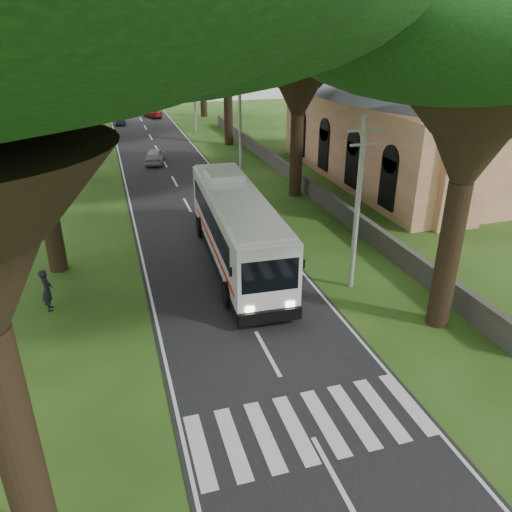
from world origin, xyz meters
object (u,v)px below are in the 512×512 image
at_px(pole_near, 358,203).
at_px(distant_car_b, 118,119).
at_px(church, 409,117).
at_px(distant_car_c, 152,113).
at_px(distant_car_a, 155,156).
at_px(coach_bus, 236,226).
at_px(pole_far, 194,94).
at_px(pole_mid, 240,125).
at_px(pedestrian, 47,290).

distance_m(pole_near, distant_car_b, 48.17).
distance_m(church, distant_car_c, 39.39).
relative_size(pole_near, distant_car_a, 2.07).
bearing_deg(church, distant_car_c, 114.44).
bearing_deg(distant_car_c, coach_bus, 74.79).
distance_m(pole_far, coach_bus, 36.20).
xyz_separation_m(coach_bus, distant_car_b, (-3.97, 43.13, -1.41)).
bearing_deg(church, pole_mid, 160.19).
distance_m(pole_far, pedestrian, 40.63).
distance_m(distant_car_a, pedestrian, 25.42).
bearing_deg(distant_car_b, pole_mid, -78.18).
bearing_deg(pole_far, coach_bus, -97.21).
relative_size(pole_near, pole_far, 1.00).
xyz_separation_m(pole_mid, pole_far, (0.00, 20.00, 0.00)).
xyz_separation_m(distant_car_b, pedestrian, (-5.15, -45.41, 0.34)).
bearing_deg(pole_near, church, 51.50).
bearing_deg(distant_car_a, pedestrian, 85.75).
relative_size(pole_far, coach_bus, 0.62).
distance_m(pole_mid, pedestrian, 22.92).
xyz_separation_m(pole_mid, distant_car_c, (-3.84, 31.19, -3.55)).
distance_m(pole_mid, distant_car_b, 28.79).
bearing_deg(coach_bus, pole_far, 85.60).
relative_size(distant_car_a, pedestrian, 2.00).
xyz_separation_m(pole_mid, distant_car_a, (-6.30, 6.21, -3.49)).
xyz_separation_m(distant_car_c, pedestrian, (-9.81, -49.32, 0.34)).
distance_m(coach_bus, distant_car_b, 43.34).
height_order(pole_near, distant_car_a, pole_near).
height_order(pole_mid, pedestrian, pole_mid).
bearing_deg(pole_near, distant_car_a, 103.52).
xyz_separation_m(pole_near, pole_far, (0.00, 40.00, 0.00)).
bearing_deg(distant_car_c, distant_car_b, 25.63).
height_order(church, distant_car_c, church).
xyz_separation_m(church, pole_far, (-12.36, 24.45, -0.73)).
distance_m(church, distant_car_b, 38.22).
bearing_deg(pole_far, pedestrian, -109.70).
bearing_deg(distant_car_c, church, 100.08).
bearing_deg(distant_car_c, pole_mid, 82.65).
height_order(pole_mid, distant_car_b, pole_mid).
distance_m(distant_car_a, distant_car_c, 25.11).
bearing_deg(distant_car_b, distant_car_c, 34.51).
bearing_deg(church, pole_near, -128.50).
bearing_deg(pole_near, distant_car_c, 94.29).
distance_m(pole_mid, distant_car_a, 9.51).
bearing_deg(pole_mid, pedestrian, -126.98).
distance_m(coach_bus, pedestrian, 9.46).
relative_size(pole_mid, coach_bus, 0.62).
distance_m(pole_near, pole_mid, 20.00).
height_order(church, pole_near, church).
relative_size(pole_near, distant_car_b, 2.21).
bearing_deg(pole_mid, distant_car_b, 107.31).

